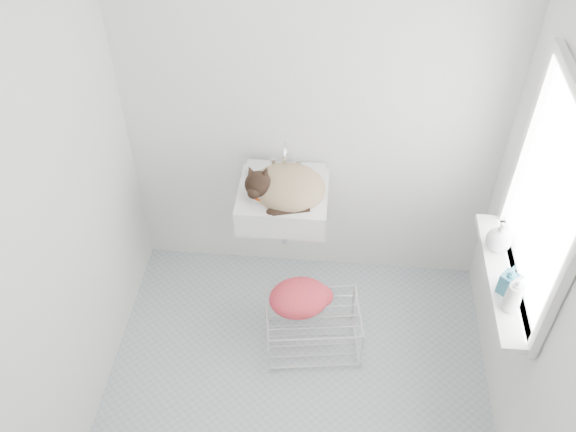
# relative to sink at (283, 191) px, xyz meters

# --- Properties ---
(floor) EXTENTS (2.20, 2.00, 0.02)m
(floor) POSITION_rel_sink_xyz_m (0.15, -0.74, -0.85)
(floor) COLOR #9BA3A9
(floor) RESTS_ON ground
(back_wall) EXTENTS (2.20, 0.02, 2.50)m
(back_wall) POSITION_rel_sink_xyz_m (0.15, 0.26, 0.40)
(back_wall) COLOR silver
(back_wall) RESTS_ON ground
(right_wall) EXTENTS (0.02, 2.00, 2.50)m
(right_wall) POSITION_rel_sink_xyz_m (1.25, -0.74, 0.40)
(right_wall) COLOR silver
(right_wall) RESTS_ON ground
(left_wall) EXTENTS (0.02, 2.00, 2.50)m
(left_wall) POSITION_rel_sink_xyz_m (-0.95, -0.74, 0.40)
(left_wall) COLOR silver
(left_wall) RESTS_ON ground
(window_glass) EXTENTS (0.01, 0.80, 1.00)m
(window_glass) POSITION_rel_sink_xyz_m (1.23, -0.54, 0.50)
(window_glass) COLOR white
(window_glass) RESTS_ON right_wall
(window_frame) EXTENTS (0.04, 0.90, 1.10)m
(window_frame) POSITION_rel_sink_xyz_m (1.22, -0.54, 0.50)
(window_frame) COLOR white
(window_frame) RESTS_ON right_wall
(windowsill) EXTENTS (0.16, 0.88, 0.04)m
(windowsill) POSITION_rel_sink_xyz_m (1.16, -0.54, -0.02)
(windowsill) COLOR white
(windowsill) RESTS_ON right_wall
(sink) EXTENTS (0.51, 0.45, 0.21)m
(sink) POSITION_rel_sink_xyz_m (0.00, 0.00, 0.00)
(sink) COLOR white
(sink) RESTS_ON back_wall
(faucet) EXTENTS (0.19, 0.13, 0.19)m
(faucet) POSITION_rel_sink_xyz_m (0.00, 0.18, 0.14)
(faucet) COLOR silver
(faucet) RESTS_ON sink
(cat) EXTENTS (0.44, 0.35, 0.28)m
(cat) POSITION_rel_sink_xyz_m (0.01, -0.02, 0.04)
(cat) COLOR tan
(cat) RESTS_ON sink
(wire_rack) EXTENTS (0.58, 0.44, 0.32)m
(wire_rack) POSITION_rel_sink_xyz_m (0.21, -0.43, -0.70)
(wire_rack) COLOR silver
(wire_rack) RESTS_ON floor
(towel) EXTENTS (0.41, 0.35, 0.15)m
(towel) POSITION_rel_sink_xyz_m (0.13, -0.40, -0.50)
(towel) COLOR #D46304
(towel) RESTS_ON wire_rack
(bottle_a) EXTENTS (0.10, 0.10, 0.19)m
(bottle_a) POSITION_rel_sink_xyz_m (1.15, -0.75, 0.00)
(bottle_a) COLOR silver
(bottle_a) RESTS_ON windowsill
(bottle_b) EXTENTS (0.11, 0.11, 0.17)m
(bottle_b) POSITION_rel_sink_xyz_m (1.15, -0.64, 0.00)
(bottle_b) COLOR teal
(bottle_b) RESTS_ON windowsill
(bottle_c) EXTENTS (0.14, 0.14, 0.17)m
(bottle_c) POSITION_rel_sink_xyz_m (1.15, -0.35, 0.00)
(bottle_c) COLOR white
(bottle_c) RESTS_ON windowsill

